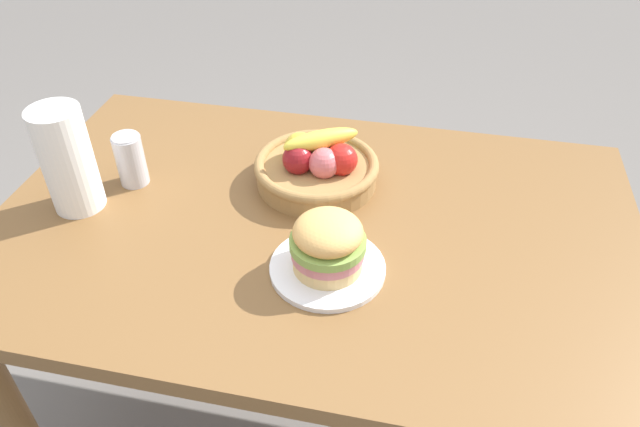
# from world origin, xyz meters

# --- Properties ---
(ground_plane) EXTENTS (8.00, 8.00, 0.00)m
(ground_plane) POSITION_xyz_m (0.00, 0.00, 0.00)
(ground_plane) COLOR slate
(dining_table) EXTENTS (1.40, 0.90, 0.75)m
(dining_table) POSITION_xyz_m (0.00, 0.00, 0.65)
(dining_table) COLOR brown
(dining_table) RESTS_ON ground_plane
(plate) EXTENTS (0.23, 0.23, 0.01)m
(plate) POSITION_xyz_m (0.06, -0.14, 0.76)
(plate) COLOR white
(plate) RESTS_ON dining_table
(sandwich) EXTENTS (0.15, 0.15, 0.12)m
(sandwich) POSITION_xyz_m (0.06, -0.14, 0.82)
(sandwich) COLOR #E5BC75
(sandwich) RESTS_ON plate
(soda_can) EXTENTS (0.07, 0.07, 0.13)m
(soda_can) POSITION_xyz_m (-0.44, 0.06, 0.81)
(soda_can) COLOR silver
(soda_can) RESTS_ON dining_table
(fruit_basket) EXTENTS (0.29, 0.29, 0.13)m
(fruit_basket) POSITION_xyz_m (-0.02, 0.14, 0.80)
(fruit_basket) COLOR #9E7542
(fruit_basket) RESTS_ON dining_table
(paper_towel_roll) EXTENTS (0.11, 0.11, 0.24)m
(paper_towel_roll) POSITION_xyz_m (-0.52, -0.05, 0.87)
(paper_towel_roll) COLOR white
(paper_towel_roll) RESTS_ON dining_table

